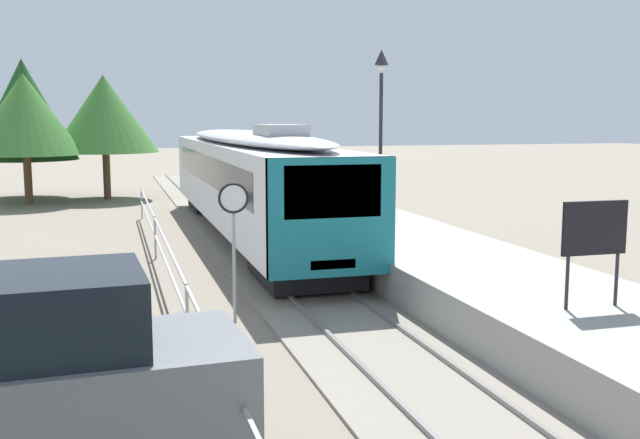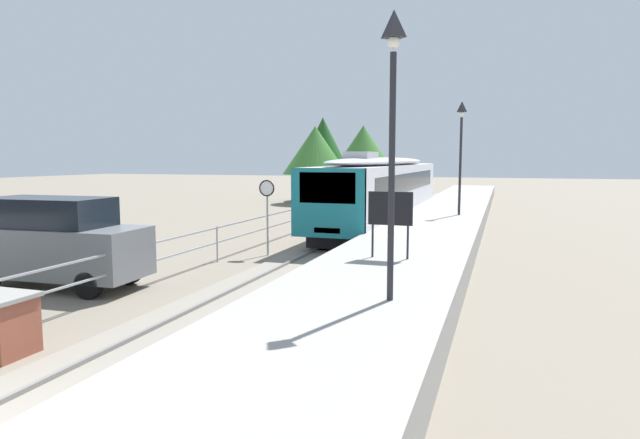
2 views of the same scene
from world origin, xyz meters
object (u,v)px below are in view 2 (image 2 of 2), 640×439
at_px(platform_lamp_near_end, 393,101).
at_px(platform_notice_board, 390,211).
at_px(speed_limit_sign, 267,198).
at_px(parked_van_grey, 56,241).
at_px(commuter_train, 383,186).
at_px(platform_lamp_mid_platform, 461,136).

height_order(platform_lamp_near_end, platform_notice_board, platform_lamp_near_end).
relative_size(platform_notice_board, speed_limit_sign, 0.64).
height_order(platform_lamp_near_end, parked_van_grey, platform_lamp_near_end).
height_order(commuter_train, platform_lamp_near_end, platform_lamp_near_end).
height_order(commuter_train, speed_limit_sign, commuter_train).
distance_m(commuter_train, parked_van_grey, 17.57).
xyz_separation_m(commuter_train, platform_lamp_mid_platform, (4.07, -1.73, 2.48)).
xyz_separation_m(commuter_train, platform_notice_board, (3.19, -14.04, 0.04)).
height_order(commuter_train, platform_notice_board, commuter_train).
bearing_deg(platform_notice_board, parked_van_grey, -163.83).
relative_size(platform_lamp_mid_platform, parked_van_grey, 1.07).
relative_size(commuter_train, platform_lamp_mid_platform, 3.66).
height_order(commuter_train, parked_van_grey, commuter_train).
height_order(speed_limit_sign, parked_van_grey, speed_limit_sign).
bearing_deg(platform_lamp_mid_platform, speed_limit_sign, -126.66).
bearing_deg(platform_lamp_near_end, platform_notice_board, 101.40).
distance_m(platform_lamp_near_end, parked_van_grey, 10.45).
distance_m(platform_lamp_mid_platform, platform_notice_board, 12.58).
bearing_deg(commuter_train, speed_limit_sign, -102.17).
distance_m(platform_lamp_mid_platform, speed_limit_sign, 10.76).
xyz_separation_m(platform_notice_board, parked_van_grey, (-8.87, -2.57, -0.89)).
xyz_separation_m(commuter_train, speed_limit_sign, (-2.18, -10.13, -0.02)).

